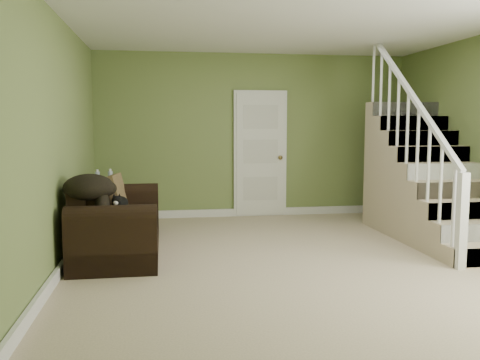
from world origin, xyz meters
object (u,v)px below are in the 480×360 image
object	(u,v)px
cat	(120,203)
banana	(134,214)
side_table	(106,209)
sofa	(115,226)

from	to	relation	value
cat	banana	distance (m)	0.45
side_table	banana	world-z (taller)	side_table
sofa	side_table	size ratio (longest dim) A/B	2.33
sofa	cat	bearing A→B (deg)	82.21
sofa	banana	bearing A→B (deg)	-28.93
sofa	cat	size ratio (longest dim) A/B	4.18
side_table	cat	distance (m)	0.87
sofa	side_table	xyz separation A→B (m)	(-0.22, 1.09, 0.02)
sofa	side_table	bearing A→B (deg)	101.67
side_table	cat	size ratio (longest dim) A/B	1.80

